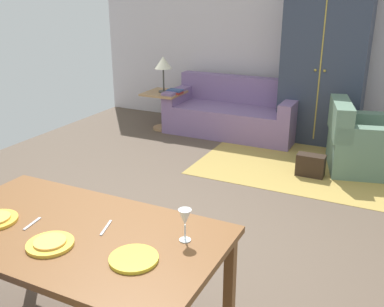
# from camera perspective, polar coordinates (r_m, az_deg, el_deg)

# --- Properties ---
(ground_plane) EXTENTS (7.06, 6.32, 0.02)m
(ground_plane) POSITION_cam_1_polar(r_m,az_deg,el_deg) (4.19, 4.72, -8.95)
(ground_plane) COLOR brown
(back_wall) EXTENTS (7.06, 0.10, 2.70)m
(back_wall) POSITION_cam_1_polar(r_m,az_deg,el_deg) (6.79, 15.39, 13.82)
(back_wall) COLOR silver
(back_wall) RESTS_ON ground_plane
(dining_table) EXTENTS (1.72, 0.94, 0.76)m
(dining_table) POSITION_cam_1_polar(r_m,az_deg,el_deg) (2.65, -14.98, -10.90)
(dining_table) COLOR brown
(dining_table) RESTS_ON ground_plane
(plate_near_child) EXTENTS (0.25, 0.25, 0.02)m
(plate_near_child) POSITION_cam_1_polar(r_m,az_deg,el_deg) (2.50, -17.85, -11.09)
(plate_near_child) COLOR yellow
(plate_near_child) RESTS_ON dining_table
(pizza_near_child) EXTENTS (0.17, 0.17, 0.01)m
(pizza_near_child) POSITION_cam_1_polar(r_m,az_deg,el_deg) (2.49, -17.89, -10.79)
(pizza_near_child) COLOR gold
(pizza_near_child) RESTS_ON plate_near_child
(plate_near_woman) EXTENTS (0.25, 0.25, 0.02)m
(plate_near_woman) POSITION_cam_1_polar(r_m,az_deg,el_deg) (2.29, -7.54, -13.33)
(plate_near_woman) COLOR yellow
(plate_near_woman) RESTS_ON dining_table
(wine_glass) EXTENTS (0.07, 0.07, 0.19)m
(wine_glass) POSITION_cam_1_polar(r_m,az_deg,el_deg) (2.36, -0.92, -8.42)
(wine_glass) COLOR silver
(wine_glass) RESTS_ON dining_table
(fork) EXTENTS (0.04, 0.15, 0.01)m
(fork) POSITION_cam_1_polar(r_m,az_deg,el_deg) (2.74, -19.95, -8.52)
(fork) COLOR silver
(fork) RESTS_ON dining_table
(knife) EXTENTS (0.06, 0.17, 0.01)m
(knife) POSITION_cam_1_polar(r_m,az_deg,el_deg) (2.59, -11.05, -9.39)
(knife) COLOR silver
(knife) RESTS_ON dining_table
(area_rug) EXTENTS (2.60, 1.80, 0.01)m
(area_rug) POSITION_cam_1_polar(r_m,az_deg,el_deg) (5.63, 14.80, -1.54)
(area_rug) COLOR #AB8D44
(area_rug) RESTS_ON ground_plane
(couch) EXTENTS (1.94, 0.86, 0.82)m
(couch) POSITION_cam_1_polar(r_m,az_deg,el_deg) (6.66, 5.37, 5.13)
(couch) COLOR slate
(couch) RESTS_ON ground_plane
(armchair) EXTENTS (1.04, 1.04, 0.82)m
(armchair) POSITION_cam_1_polar(r_m,az_deg,el_deg) (5.63, 21.20, 1.17)
(armchair) COLOR slate
(armchair) RESTS_ON ground_plane
(armoire) EXTENTS (1.10, 0.59, 2.10)m
(armoire) POSITION_cam_1_polar(r_m,az_deg,el_deg) (6.40, 16.70, 10.62)
(armoire) COLOR #323A4C
(armoire) RESTS_ON ground_plane
(side_table) EXTENTS (0.56, 0.56, 0.58)m
(side_table) POSITION_cam_1_polar(r_m,az_deg,el_deg) (6.85, -3.62, 6.25)
(side_table) COLOR #AA8054
(side_table) RESTS_ON ground_plane
(table_lamp) EXTENTS (0.26, 0.26, 0.54)m
(table_lamp) POSITION_cam_1_polar(r_m,az_deg,el_deg) (6.72, -3.74, 11.48)
(table_lamp) COLOR #403F3A
(table_lamp) RESTS_ON side_table
(book_lower) EXTENTS (0.22, 0.16, 0.03)m
(book_lower) POSITION_cam_1_polar(r_m,az_deg,el_deg) (6.70, -2.25, 7.87)
(book_lower) COLOR maroon
(book_lower) RESTS_ON side_table
(book_upper) EXTENTS (0.22, 0.16, 0.03)m
(book_upper) POSITION_cam_1_polar(r_m,az_deg,el_deg) (6.72, -2.21, 8.15)
(book_upper) COLOR #354F82
(book_upper) RESTS_ON book_lower
(handbag) EXTENTS (0.32, 0.16, 0.26)m
(handbag) POSITION_cam_1_polar(r_m,az_deg,el_deg) (5.29, 15.07, -1.50)
(handbag) COLOR black
(handbag) RESTS_ON ground_plane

